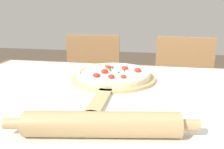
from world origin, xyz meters
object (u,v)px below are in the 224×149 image
pizza_peel (112,80)px  chair_right (181,94)px  rolling_pin (101,124)px  chair_left (92,89)px  pizza (113,74)px

pizza_peel → chair_right: size_ratio=0.63×
rolling_pin → chair_left: 1.16m
pizza_peel → rolling_pin: size_ratio=1.24×
rolling_pin → chair_right: size_ratio=0.50×
rolling_pin → chair_right: (0.30, 1.07, -0.31)m
chair_right → pizza_peel: bearing=-111.6°
pizza_peel → pizza: (0.00, 0.02, 0.02)m
pizza_peel → chair_left: bearing=112.0°
pizza_peel → chair_left: chair_left is taller
chair_right → chair_left: bearing=-173.3°
chair_left → chair_right: (0.62, -0.00, 0.00)m
chair_right → pizza: bearing=-112.5°
pizza → chair_left: 0.75m
pizza_peel → pizza: size_ratio=1.82×
pizza → chair_left: bearing=112.8°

